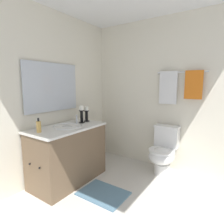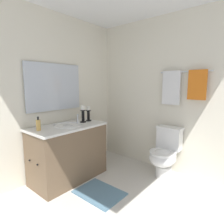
{
  "view_description": "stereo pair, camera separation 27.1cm",
  "coord_description": "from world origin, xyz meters",
  "px_view_note": "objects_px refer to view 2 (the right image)",
  "views": [
    {
      "loc": [
        1.03,
        -1.73,
        1.41
      ],
      "look_at": [
        -0.47,
        0.49,
        1.0
      ],
      "focal_mm": 29.65,
      "sensor_mm": 36.0,
      "label": 1
    },
    {
      "loc": [
        1.25,
        -1.57,
        1.41
      ],
      "look_at": [
        -0.47,
        0.49,
        1.0
      ],
      "focal_mm": 29.65,
      "sensor_mm": 36.0,
      "label": 2
    }
  ],
  "objects_px": {
    "sink_basin": "(68,128)",
    "soap_bottle": "(38,125)",
    "candle_holder_short": "(83,113)",
    "candle_holder_tall": "(88,113)",
    "mirror": "(55,87)",
    "towel_bar": "(185,72)",
    "towel_center": "(197,85)",
    "vanity_cabinet": "(69,152)",
    "toilet": "(165,154)",
    "bath_mat": "(99,193)",
    "towel_near_vanity": "(171,88)"
  },
  "relations": [
    {
      "from": "soap_bottle",
      "to": "towel_near_vanity",
      "type": "bearing_deg",
      "value": 55.39
    },
    {
      "from": "sink_basin",
      "to": "towel_center",
      "type": "relative_size",
      "value": 0.97
    },
    {
      "from": "mirror",
      "to": "toilet",
      "type": "relative_size",
      "value": 1.22
    },
    {
      "from": "soap_bottle",
      "to": "bath_mat",
      "type": "xyz_separation_m",
      "value": [
        0.67,
        0.42,
        -0.88
      ]
    },
    {
      "from": "mirror",
      "to": "bath_mat",
      "type": "bearing_deg",
      "value": 0.0
    },
    {
      "from": "sink_basin",
      "to": "soap_bottle",
      "type": "relative_size",
      "value": 2.23
    },
    {
      "from": "sink_basin",
      "to": "soap_bottle",
      "type": "xyz_separation_m",
      "value": [
        -0.05,
        -0.42,
        0.11
      ]
    },
    {
      "from": "candle_holder_tall",
      "to": "towel_center",
      "type": "bearing_deg",
      "value": 27.22
    },
    {
      "from": "towel_bar",
      "to": "towel_center",
      "type": "height_order",
      "value": "towel_center"
    },
    {
      "from": "vanity_cabinet",
      "to": "towel_near_vanity",
      "type": "xyz_separation_m",
      "value": [
        1.04,
        1.16,
        0.94
      ]
    },
    {
      "from": "sink_basin",
      "to": "candle_holder_tall",
      "type": "height_order",
      "value": "candle_holder_tall"
    },
    {
      "from": "towel_bar",
      "to": "towel_center",
      "type": "relative_size",
      "value": 1.78
    },
    {
      "from": "towel_bar",
      "to": "toilet",
      "type": "bearing_deg",
      "value": -124.79
    },
    {
      "from": "soap_bottle",
      "to": "towel_center",
      "type": "bearing_deg",
      "value": 47.23
    },
    {
      "from": "vanity_cabinet",
      "to": "candle_holder_tall",
      "type": "distance_m",
      "value": 0.68
    },
    {
      "from": "toilet",
      "to": "candle_holder_short",
      "type": "bearing_deg",
      "value": -148.24
    },
    {
      "from": "sink_basin",
      "to": "towel_bar",
      "type": "distance_m",
      "value": 1.88
    },
    {
      "from": "candle_holder_short",
      "to": "bath_mat",
      "type": "distance_m",
      "value": 1.17
    },
    {
      "from": "candle_holder_short",
      "to": "towel_near_vanity",
      "type": "height_order",
      "value": "towel_near_vanity"
    },
    {
      "from": "vanity_cabinet",
      "to": "towel_near_vanity",
      "type": "distance_m",
      "value": 1.82
    },
    {
      "from": "mirror",
      "to": "towel_center",
      "type": "xyz_separation_m",
      "value": [
        1.69,
        1.16,
        0.04
      ]
    },
    {
      "from": "sink_basin",
      "to": "towel_near_vanity",
      "type": "bearing_deg",
      "value": 48.17
    },
    {
      "from": "sink_basin",
      "to": "candle_holder_short",
      "type": "height_order",
      "value": "candle_holder_short"
    },
    {
      "from": "sink_basin",
      "to": "towel_bar",
      "type": "relative_size",
      "value": 0.54
    },
    {
      "from": "mirror",
      "to": "soap_bottle",
      "type": "relative_size",
      "value": 5.06
    },
    {
      "from": "toilet",
      "to": "towel_center",
      "type": "relative_size",
      "value": 1.81
    },
    {
      "from": "sink_basin",
      "to": "bath_mat",
      "type": "xyz_separation_m",
      "value": [
        0.63,
        -0.0,
        -0.76
      ]
    },
    {
      "from": "towel_center",
      "to": "vanity_cabinet",
      "type": "bearing_deg",
      "value": -140.5
    },
    {
      "from": "toilet",
      "to": "towel_center",
      "type": "distance_m",
      "value": 1.1
    },
    {
      "from": "mirror",
      "to": "towel_bar",
      "type": "bearing_deg",
      "value": 38.11
    },
    {
      "from": "sink_basin",
      "to": "mirror",
      "type": "height_order",
      "value": "mirror"
    },
    {
      "from": "mirror",
      "to": "towel_center",
      "type": "height_order",
      "value": "mirror"
    },
    {
      "from": "toilet",
      "to": "towel_near_vanity",
      "type": "height_order",
      "value": "towel_near_vanity"
    },
    {
      "from": "towel_bar",
      "to": "soap_bottle",
      "type": "bearing_deg",
      "value": -128.61
    },
    {
      "from": "candle_holder_tall",
      "to": "candle_holder_short",
      "type": "relative_size",
      "value": 0.89
    },
    {
      "from": "candle_holder_short",
      "to": "toilet",
      "type": "height_order",
      "value": "candle_holder_short"
    },
    {
      "from": "sink_basin",
      "to": "bath_mat",
      "type": "relative_size",
      "value": 0.67
    },
    {
      "from": "vanity_cabinet",
      "to": "candle_holder_short",
      "type": "relative_size",
      "value": 4.11
    },
    {
      "from": "candle_holder_short",
      "to": "candle_holder_tall",
      "type": "bearing_deg",
      "value": 98.24
    },
    {
      "from": "sink_basin",
      "to": "towel_near_vanity",
      "type": "distance_m",
      "value": 1.66
    },
    {
      "from": "bath_mat",
      "to": "candle_holder_tall",
      "type": "bearing_deg",
      "value": 146.38
    },
    {
      "from": "vanity_cabinet",
      "to": "toilet",
      "type": "relative_size",
      "value": 1.46
    },
    {
      "from": "mirror",
      "to": "toilet",
      "type": "xyz_separation_m",
      "value": [
        1.35,
        0.96,
        -0.99
      ]
    },
    {
      "from": "soap_bottle",
      "to": "towel_center",
      "type": "height_order",
      "value": "towel_center"
    },
    {
      "from": "candle_holder_tall",
      "to": "bath_mat",
      "type": "bearing_deg",
      "value": -33.62
    },
    {
      "from": "candle_holder_short",
      "to": "towel_center",
      "type": "height_order",
      "value": "towel_center"
    },
    {
      "from": "towel_bar",
      "to": "candle_holder_short",
      "type": "bearing_deg",
      "value": -144.15
    },
    {
      "from": "toilet",
      "to": "bath_mat",
      "type": "xyz_separation_m",
      "value": [
        -0.45,
        -0.96,
        -0.36
      ]
    },
    {
      "from": "towel_near_vanity",
      "to": "bath_mat",
      "type": "bearing_deg",
      "value": -109.64
    },
    {
      "from": "candle_holder_tall",
      "to": "candle_holder_short",
      "type": "bearing_deg",
      "value": -81.76
    }
  ]
}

